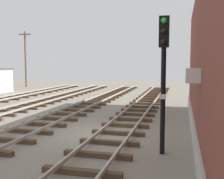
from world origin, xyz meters
TOP-DOWN VIEW (x-y plane):
  - ground_plane at (0.00, 0.00)m, footprint 80.00×80.00m
  - track_near_building at (0.96, 0.00)m, footprint 2.50×49.68m
  - track_centre at (-3.25, -0.00)m, footprint 2.50×49.68m
  - signal_mast at (3.15, -2.22)m, footprint 0.36×0.40m
  - utility_pole_far at (-17.72, 22.64)m, footprint 1.80×0.24m

SIDE VIEW (x-z plane):
  - ground_plane at x=0.00m, z-range 0.00..0.00m
  - track_centre at x=-3.25m, z-range -0.03..0.29m
  - track_near_building at x=0.96m, z-range -0.03..0.29m
  - signal_mast at x=3.15m, z-range 0.66..5.65m
  - utility_pole_far at x=-17.72m, z-range 0.19..7.97m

